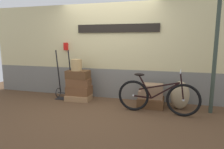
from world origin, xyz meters
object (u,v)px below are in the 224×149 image
object	(u,v)px
suitcase_3	(78,75)
burlap_sack	(180,95)
suitcase_1	(79,90)
suitcase_6	(152,87)
suitcase_4	(151,102)
suitcase_5	(151,94)
luggage_trolley	(64,87)
bicycle	(157,97)
wicker_basket	(76,65)
suitcase_2	(79,82)
suitcase_0	(79,97)

from	to	relation	value
suitcase_3	burlap_sack	distance (m)	2.51
suitcase_1	burlap_sack	size ratio (longest dim) A/B	0.95
burlap_sack	suitcase_6	bearing A→B (deg)	-179.11
suitcase_3	suitcase_4	distance (m)	1.94
suitcase_3	suitcase_5	world-z (taller)	suitcase_3
luggage_trolley	bicycle	size ratio (longest dim) A/B	0.75
wicker_basket	bicycle	xyz separation A→B (m)	(2.04, -0.43, -0.55)
suitcase_1	luggage_trolley	xyz separation A→B (m)	(-0.44, 0.03, 0.06)
wicker_basket	bicycle	size ratio (longest dim) A/B	0.17
suitcase_1	suitcase_2	bearing A→B (deg)	-92.00
wicker_basket	burlap_sack	size ratio (longest dim) A/B	0.45
suitcase_2	suitcase_5	world-z (taller)	suitcase_2
wicker_basket	suitcase_0	bearing A→B (deg)	-5.51
suitcase_2	luggage_trolley	size ratio (longest dim) A/B	0.45
suitcase_6	suitcase_1	bearing A→B (deg)	179.24
suitcase_5	suitcase_6	xyz separation A→B (m)	(0.03, -0.03, 0.16)
suitcase_0	burlap_sack	distance (m)	2.48
suitcase_1	suitcase_3	size ratio (longest dim) A/B	1.08
suitcase_0	suitcase_3	size ratio (longest dim) A/B	1.12
suitcase_3	suitcase_4	xyz separation A→B (m)	(1.85, -0.05, -0.55)
suitcase_4	suitcase_5	xyz separation A→B (m)	(-0.01, 0.05, 0.19)
suitcase_6	suitcase_2	bearing A→B (deg)	179.47
wicker_basket	luggage_trolley	xyz separation A→B (m)	(-0.40, 0.06, -0.60)
suitcase_0	wicker_basket	bearing A→B (deg)	171.33
wicker_basket	burlap_sack	xyz separation A→B (m)	(2.51, -0.00, -0.60)
wicker_basket	bicycle	world-z (taller)	wicker_basket
suitcase_2	wicker_basket	size ratio (longest dim) A/B	2.00
suitcase_0	luggage_trolley	world-z (taller)	luggage_trolley
suitcase_6	suitcase_5	bearing A→B (deg)	132.58
wicker_basket	bicycle	bearing A→B (deg)	-11.95
suitcase_2	bicycle	bearing A→B (deg)	-19.26
suitcase_1	suitcase_4	xyz separation A→B (m)	(1.84, -0.06, -0.14)
bicycle	suitcase_4	bearing A→B (deg)	111.82
suitcase_1	suitcase_2	size ratio (longest dim) A/B	1.04
suitcase_2	suitcase_5	distance (m)	1.83
suitcase_0	luggage_trolley	distance (m)	0.51
wicker_basket	luggage_trolley	world-z (taller)	luggage_trolley
suitcase_5	suitcase_3	bearing A→B (deg)	-179.70
bicycle	burlap_sack	bearing A→B (deg)	42.27
suitcase_1	wicker_basket	size ratio (longest dim) A/B	2.09
suitcase_0	burlap_sack	world-z (taller)	burlap_sack
suitcase_0	suitcase_1	distance (m)	0.18
luggage_trolley	suitcase_3	bearing A→B (deg)	-5.17
suitcase_3	bicycle	xyz separation A→B (m)	(2.02, -0.46, -0.30)
suitcase_1	bicycle	world-z (taller)	bicycle
suitcase_3	suitcase_6	size ratio (longest dim) A/B	1.16
suitcase_2	suitcase_1	bearing A→B (deg)	82.09
suitcase_0	bicycle	distance (m)	2.07
suitcase_1	suitcase_3	world-z (taller)	suitcase_3
suitcase_0	bicycle	world-z (taller)	bicycle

